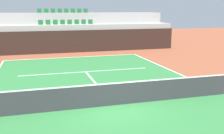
# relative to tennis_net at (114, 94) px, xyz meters

# --- Properties ---
(ground_plane) EXTENTS (80.00, 80.00, 0.00)m
(ground_plane) POSITION_rel_tennis_net_xyz_m (0.00, 0.00, -0.51)
(ground_plane) COLOR brown
(court_surface) EXTENTS (11.00, 24.00, 0.01)m
(court_surface) POSITION_rel_tennis_net_xyz_m (0.00, 0.00, -0.50)
(court_surface) COLOR #2D7238
(court_surface) RESTS_ON ground_plane
(baseline_far) EXTENTS (11.00, 0.10, 0.00)m
(baseline_far) POSITION_rel_tennis_net_xyz_m (0.00, 11.95, -0.50)
(baseline_far) COLOR white
(baseline_far) RESTS_ON court_surface
(service_line_far) EXTENTS (8.26, 0.10, 0.00)m
(service_line_far) POSITION_rel_tennis_net_xyz_m (0.00, 6.40, -0.50)
(service_line_far) COLOR white
(service_line_far) RESTS_ON court_surface
(centre_service_line) EXTENTS (0.10, 6.40, 0.00)m
(centre_service_line) POSITION_rel_tennis_net_xyz_m (0.00, 3.20, -0.50)
(centre_service_line) COLOR white
(centre_service_line) RESTS_ON court_surface
(back_wall) EXTENTS (20.84, 0.30, 2.04)m
(back_wall) POSITION_rel_tennis_net_xyz_m (0.00, 14.62, 0.51)
(back_wall) COLOR black
(back_wall) RESTS_ON ground_plane
(stands_tier_lower) EXTENTS (20.84, 2.40, 2.52)m
(stands_tier_lower) POSITION_rel_tennis_net_xyz_m (0.00, 15.97, 0.75)
(stands_tier_lower) COLOR #9E9E99
(stands_tier_lower) RESTS_ON ground_plane
(stands_tier_upper) EXTENTS (20.84, 2.40, 3.57)m
(stands_tier_upper) POSITION_rel_tennis_net_xyz_m (0.00, 18.37, 1.28)
(stands_tier_upper) COLOR #9E9E99
(stands_tier_upper) RESTS_ON ground_plane
(seating_row_lower) EXTENTS (5.19, 0.44, 0.44)m
(seating_row_lower) POSITION_rel_tennis_net_xyz_m (0.00, 16.06, 2.14)
(seating_row_lower) COLOR #1E6633
(seating_row_lower) RESTS_ON stands_tier_lower
(seating_row_upper) EXTENTS (5.19, 0.44, 0.44)m
(seating_row_upper) POSITION_rel_tennis_net_xyz_m (0.00, 18.46, 3.19)
(seating_row_upper) COLOR #1E6633
(seating_row_upper) RESTS_ON stands_tier_upper
(tennis_net) EXTENTS (11.08, 0.08, 1.07)m
(tennis_net) POSITION_rel_tennis_net_xyz_m (0.00, 0.00, 0.00)
(tennis_net) COLOR black
(tennis_net) RESTS_ON court_surface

